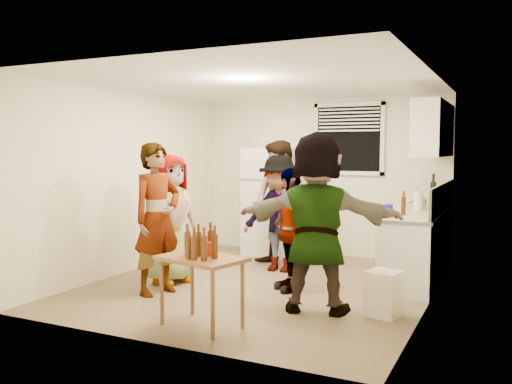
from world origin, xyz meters
The scene contains 23 objects.
room centered at (0.00, 0.00, 0.00)m, with size 4.00×4.50×2.50m, color white, non-canonical shape.
window centered at (0.45, 2.21, 1.85)m, with size 1.12×0.10×1.06m, color white, non-canonical shape.
refrigerator centered at (-0.75, 1.88, 0.85)m, with size 0.70×0.70×1.70m, color white.
counter_lower centered at (1.70, 1.15, 0.43)m, with size 0.60×2.20×0.86m, color white.
countertop centered at (1.70, 1.15, 0.88)m, with size 0.64×2.22×0.04m, color beige.
backsplash centered at (1.99, 1.15, 1.08)m, with size 0.03×2.20×0.36m, color #AEA9A1.
upper_cabinets centered at (1.83, 1.35, 1.95)m, with size 0.34×1.60×0.70m, color white.
kettle centered at (1.65, 1.47, 0.90)m, with size 0.24×0.20×0.20m, color silver, non-canonical shape.
paper_towel centered at (1.68, 1.19, 0.90)m, with size 0.12×0.12×0.26m, color white.
wine_bottle centered at (1.75, 2.06, 0.90)m, with size 0.08×0.08×0.33m, color black.
beer_bottle_counter centered at (1.60, 0.62, 0.90)m, with size 0.06×0.06×0.22m, color #47230C.
blue_cup centered at (1.44, 0.54, 0.90)m, with size 0.10×0.10×0.13m, color #2418C1.
picture_frame centered at (1.92, 1.69, 0.98)m, with size 0.02×0.19×0.16m, color #DEB652.
trash_bin centered at (1.65, -0.59, 0.25)m, with size 0.31×0.31×0.46m, color white.
serving_table centered at (0.14, -1.68, 0.00)m, with size 0.80×0.53×0.68m, color brown, non-canonical shape.
beer_bottle_table centered at (0.09, -1.82, 0.68)m, with size 0.05×0.05×0.20m, color #47230C.
red_cup centered at (0.18, -1.59, 0.68)m, with size 0.10×0.10×0.13m, color #AA2D0B.
guest_grey centered at (-1.11, -0.39, 0.00)m, with size 0.80×1.63×0.52m, color gray.
guest_stripe centered at (-0.94, -0.88, 0.00)m, with size 0.65×1.77×0.42m, color #141933.
guest_back_left centered at (-0.20, 1.06, 0.00)m, with size 0.88×1.82×0.69m, color #503621.
guest_back_right centered at (-0.12, 0.81, 0.00)m, with size 1.04×1.61×0.60m, color #3E3E43.
guest_black centered at (0.41, -0.07, 0.00)m, with size 0.86×1.47×0.36m, color black.
guest_orange centered at (0.97, -0.75, 0.00)m, with size 1.74×1.88×0.55m, color #E87C5C.
Camera 1 is at (2.81, -6.03, 1.70)m, focal length 38.00 mm.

